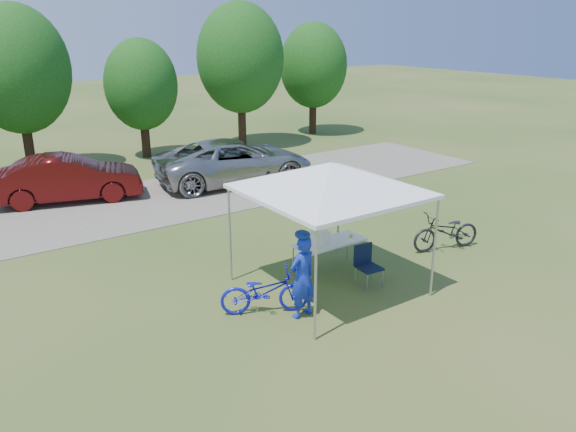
{
  "coord_description": "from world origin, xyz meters",
  "views": [
    {
      "loc": [
        -6.86,
        -8.39,
        5.31
      ],
      "look_at": [
        0.36,
        2.0,
        0.98
      ],
      "focal_mm": 35.0,
      "sensor_mm": 36.0,
      "label": 1
    }
  ],
  "objects_px": {
    "cyclist": "(302,277)",
    "bike_dark": "(447,232)",
    "bike_blue": "(265,291)",
    "folding_table": "(330,244)",
    "folding_chair": "(366,262)",
    "cooler": "(319,238)",
    "sedan": "(68,178)",
    "minivan": "(235,161)"
  },
  "relations": [
    {
      "from": "folding_table",
      "to": "bike_blue",
      "type": "bearing_deg",
      "value": -159.79
    },
    {
      "from": "bike_dark",
      "to": "minivan",
      "type": "bearing_deg",
      "value": -156.54
    },
    {
      "from": "folding_table",
      "to": "cyclist",
      "type": "xyz_separation_m",
      "value": [
        -1.76,
        -1.35,
        0.17
      ]
    },
    {
      "from": "cyclist",
      "to": "bike_dark",
      "type": "relative_size",
      "value": 0.9
    },
    {
      "from": "sedan",
      "to": "bike_dark",
      "type": "bearing_deg",
      "value": -130.27
    },
    {
      "from": "cooler",
      "to": "folding_table",
      "type": "bearing_deg",
      "value": 0.0
    },
    {
      "from": "bike_blue",
      "to": "bike_dark",
      "type": "relative_size",
      "value": 0.94
    },
    {
      "from": "minivan",
      "to": "cooler",
      "type": "bearing_deg",
      "value": 172.43
    },
    {
      "from": "bike_dark",
      "to": "folding_table",
      "type": "bearing_deg",
      "value": -87.0
    },
    {
      "from": "folding_table",
      "to": "folding_chair",
      "type": "distance_m",
      "value": 1.05
    },
    {
      "from": "bike_dark",
      "to": "bike_blue",
      "type": "bearing_deg",
      "value": -73.16
    },
    {
      "from": "bike_blue",
      "to": "bike_dark",
      "type": "bearing_deg",
      "value": -62.04
    },
    {
      "from": "bike_blue",
      "to": "bike_dark",
      "type": "distance_m",
      "value": 5.41
    },
    {
      "from": "bike_dark",
      "to": "cooler",
      "type": "bearing_deg",
      "value": -85.97
    },
    {
      "from": "minivan",
      "to": "sedan",
      "type": "distance_m",
      "value": 5.45
    },
    {
      "from": "folding_chair",
      "to": "sedan",
      "type": "distance_m",
      "value": 10.44
    },
    {
      "from": "bike_dark",
      "to": "minivan",
      "type": "xyz_separation_m",
      "value": [
        -1.21,
        8.37,
        0.31
      ]
    },
    {
      "from": "folding_table",
      "to": "bike_blue",
      "type": "relative_size",
      "value": 0.99
    },
    {
      "from": "folding_table",
      "to": "minivan",
      "type": "distance_m",
      "value": 7.93
    },
    {
      "from": "folding_table",
      "to": "cooler",
      "type": "bearing_deg",
      "value": -180.0
    },
    {
      "from": "folding_table",
      "to": "bike_dark",
      "type": "bearing_deg",
      "value": -12.21
    },
    {
      "from": "cooler",
      "to": "bike_blue",
      "type": "xyz_separation_m",
      "value": [
        -1.97,
        -0.83,
        -0.4
      ]
    },
    {
      "from": "bike_dark",
      "to": "sedan",
      "type": "height_order",
      "value": "sedan"
    },
    {
      "from": "folding_chair",
      "to": "minivan",
      "type": "xyz_separation_m",
      "value": [
        1.76,
        8.73,
        0.25
      ]
    },
    {
      "from": "bike_blue",
      "to": "cyclist",
      "type": "bearing_deg",
      "value": -109.08
    },
    {
      "from": "folding_table",
      "to": "folding_chair",
      "type": "xyz_separation_m",
      "value": [
        0.17,
        -1.03,
        -0.12
      ]
    },
    {
      "from": "cyclist",
      "to": "sedan",
      "type": "distance_m",
      "value": 10.27
    },
    {
      "from": "folding_table",
      "to": "minivan",
      "type": "relative_size",
      "value": 0.31
    },
    {
      "from": "folding_chair",
      "to": "bike_blue",
      "type": "xyz_separation_m",
      "value": [
        -2.44,
        0.2,
        -0.08
      ]
    },
    {
      "from": "cyclist",
      "to": "bike_dark",
      "type": "xyz_separation_m",
      "value": [
        4.9,
        0.67,
        -0.34
      ]
    },
    {
      "from": "folding_table",
      "to": "folding_chair",
      "type": "relative_size",
      "value": 1.87
    },
    {
      "from": "cooler",
      "to": "folding_chair",
      "type": "bearing_deg",
      "value": -65.76
    },
    {
      "from": "cooler",
      "to": "bike_dark",
      "type": "height_order",
      "value": "cooler"
    },
    {
      "from": "bike_blue",
      "to": "minivan",
      "type": "relative_size",
      "value": 0.31
    },
    {
      "from": "bike_dark",
      "to": "sedan",
      "type": "bearing_deg",
      "value": -130.07
    },
    {
      "from": "minivan",
      "to": "cyclist",
      "type": "bearing_deg",
      "value": 166.41
    },
    {
      "from": "bike_blue",
      "to": "sedan",
      "type": "relative_size",
      "value": 0.39
    },
    {
      "from": "bike_blue",
      "to": "minivan",
      "type": "height_order",
      "value": "minivan"
    },
    {
      "from": "cooler",
      "to": "minivan",
      "type": "relative_size",
      "value": 0.08
    },
    {
      "from": "cooler",
      "to": "bike_blue",
      "type": "relative_size",
      "value": 0.25
    },
    {
      "from": "folding_chair",
      "to": "bike_blue",
      "type": "bearing_deg",
      "value": -179.97
    },
    {
      "from": "folding_chair",
      "to": "sedan",
      "type": "xyz_separation_m",
      "value": [
        -3.58,
        9.81,
        0.21
      ]
    }
  ]
}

